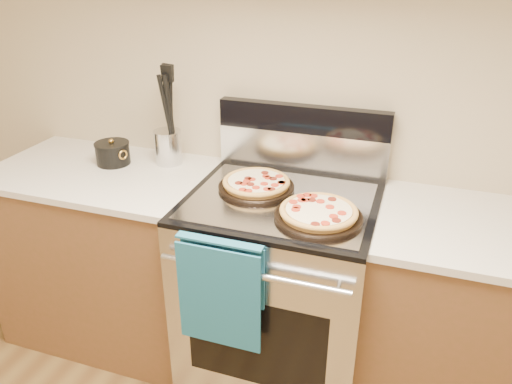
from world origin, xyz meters
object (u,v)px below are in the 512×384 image
(pepperoni_pizza_front, at_px, (319,213))
(pepperoni_pizza_back, at_px, (256,184))
(utensil_crock, at_px, (168,147))
(saucepan, at_px, (113,154))
(range_body, at_px, (280,293))

(pepperoni_pizza_front, bearing_deg, pepperoni_pizza_back, 150.33)
(pepperoni_pizza_back, height_order, utensil_crock, utensil_crock)
(pepperoni_pizza_back, xyz_separation_m, pepperoni_pizza_front, (0.30, -0.17, 0.00))
(pepperoni_pizza_front, relative_size, utensil_crock, 2.02)
(pepperoni_pizza_front, relative_size, saucepan, 2.06)
(utensil_crock, bearing_deg, saucepan, -159.18)
(range_body, xyz_separation_m, utensil_crock, (-0.62, 0.21, 0.54))
(range_body, distance_m, pepperoni_pizza_front, 0.54)
(range_body, xyz_separation_m, saucepan, (-0.86, 0.12, 0.51))
(pepperoni_pizza_back, bearing_deg, saucepan, 174.04)
(range_body, distance_m, pepperoni_pizza_back, 0.51)
(pepperoni_pizza_back, relative_size, saucepan, 2.00)
(range_body, height_order, pepperoni_pizza_front, pepperoni_pizza_front)
(range_body, height_order, utensil_crock, utensil_crock)
(range_body, bearing_deg, utensil_crock, 161.18)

